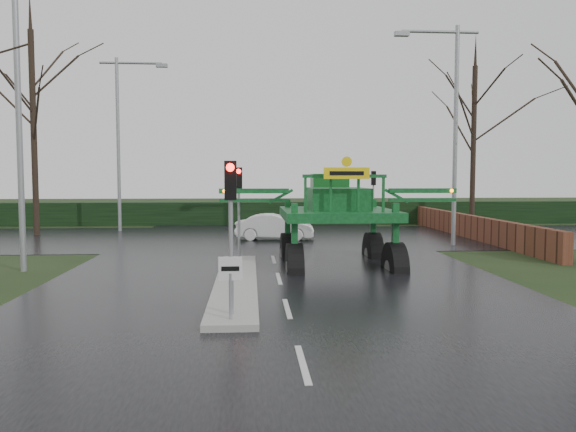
{
  "coord_description": "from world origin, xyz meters",
  "views": [
    {
      "loc": [
        -0.87,
        -13.25,
        3.18
      ],
      "look_at": [
        0.26,
        3.57,
        2.0
      ],
      "focal_mm": 35.0,
      "sensor_mm": 36.0,
      "label": 1
    }
  ],
  "objects": [
    {
      "name": "street_light_left_far",
      "position": [
        -8.19,
        20.0,
        5.99
      ],
      "size": [
        3.85,
        0.3,
        10.0
      ],
      "color": "gray",
      "rests_on": "ground"
    },
    {
      "name": "ground",
      "position": [
        0.0,
        0.0,
        0.0
      ],
      "size": [
        140.0,
        140.0,
        0.0
      ],
      "primitive_type": "plane",
      "color": "black",
      "rests_on": "ground"
    },
    {
      "name": "crop_sprayer",
      "position": [
        0.6,
        5.66,
        2.27
      ],
      "size": [
        8.6,
        5.36,
        4.81
      ],
      "rotation": [
        0.0,
        0.0,
        0.0
      ],
      "color": "black",
      "rests_on": "ground"
    },
    {
      "name": "street_light_right",
      "position": [
        8.19,
        12.0,
        5.99
      ],
      "size": [
        3.85,
        0.3,
        10.0
      ],
      "color": "gray",
      "rests_on": "ground"
    },
    {
      "name": "traffic_signal_far",
      "position": [
        6.5,
        20.01,
        2.59
      ],
      "size": [
        0.26,
        0.33,
        3.52
      ],
      "rotation": [
        0.0,
        0.0,
        3.14
      ],
      "color": "gray",
      "rests_on": "ground"
    },
    {
      "name": "white_sedan",
      "position": [
        0.34,
        14.84,
        0.0
      ],
      "size": [
        4.03,
        1.75,
        1.29
      ],
      "primitive_type": "imported",
      "rotation": [
        0.0,
        0.0,
        1.47
      ],
      "color": "silver",
      "rests_on": "ground"
    },
    {
      "name": "tree_left_far",
      "position": [
        -12.5,
        18.0,
        7.15
      ],
      "size": [
        7.7,
        7.7,
        13.26
      ],
      "color": "black",
      "rests_on": "ground"
    },
    {
      "name": "tree_right_far",
      "position": [
        13.0,
        21.0,
        6.5
      ],
      "size": [
        7.0,
        7.0,
        12.05
      ],
      "color": "black",
      "rests_on": "ground"
    },
    {
      "name": "median_island",
      "position": [
        -1.3,
        3.0,
        0.09
      ],
      "size": [
        1.2,
        10.0,
        0.16
      ],
      "primitive_type": "cube",
      "color": "gray",
      "rests_on": "ground"
    },
    {
      "name": "traffic_signal_mid",
      "position": [
        -1.3,
        7.49,
        2.59
      ],
      "size": [
        0.26,
        0.33,
        3.52
      ],
      "color": "gray",
      "rests_on": "ground"
    },
    {
      "name": "traffic_signal_near",
      "position": [
        -1.3,
        -1.01,
        2.59
      ],
      "size": [
        0.26,
        0.33,
        3.52
      ],
      "color": "gray",
      "rests_on": "ground"
    },
    {
      "name": "brick_wall",
      "position": [
        10.5,
        16.0,
        0.6
      ],
      "size": [
        0.4,
        20.0,
        1.2
      ],
      "primitive_type": "cube",
      "color": "#592D1E",
      "rests_on": "ground"
    },
    {
      "name": "road_cross",
      "position": [
        0.0,
        16.0,
        0.01
      ],
      "size": [
        80.0,
        12.0,
        0.02
      ],
      "primitive_type": "cube",
      "color": "black",
      "rests_on": "ground"
    },
    {
      "name": "hedge_row",
      "position": [
        0.0,
        24.0,
        0.75
      ],
      "size": [
        44.0,
        0.9,
        1.5
      ],
      "primitive_type": "cube",
      "color": "black",
      "rests_on": "ground"
    },
    {
      "name": "road_main",
      "position": [
        0.0,
        10.0,
        0.0
      ],
      "size": [
        14.0,
        80.0,
        0.02
      ],
      "primitive_type": "cube",
      "color": "black",
      "rests_on": "ground"
    },
    {
      "name": "street_light_left_near",
      "position": [
        -8.19,
        6.0,
        5.99
      ],
      "size": [
        3.85,
        0.3,
        10.0
      ],
      "color": "gray",
      "rests_on": "ground"
    },
    {
      "name": "keep_left_sign",
      "position": [
        -1.3,
        -1.5,
        1.06
      ],
      "size": [
        0.5,
        0.07,
        1.35
      ],
      "color": "gray",
      "rests_on": "ground"
    }
  ]
}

